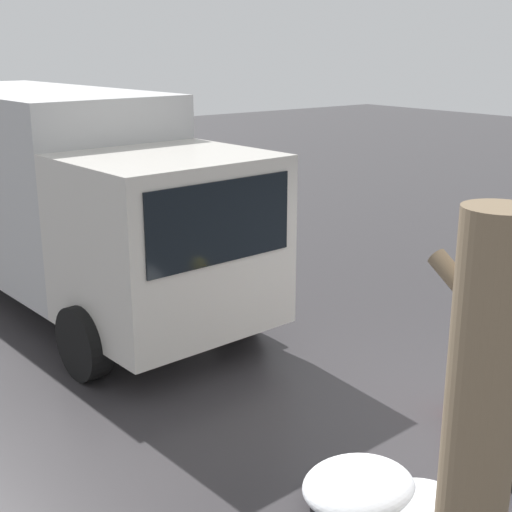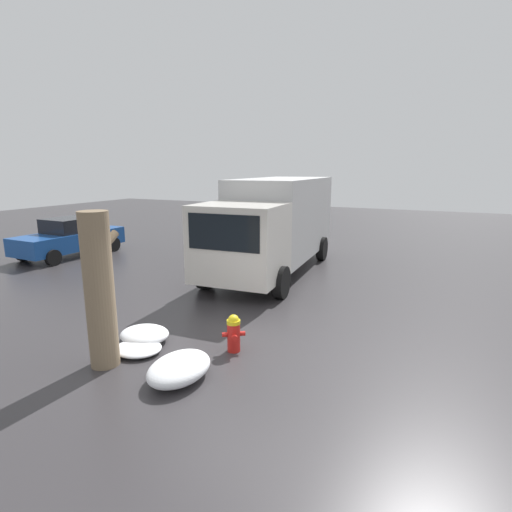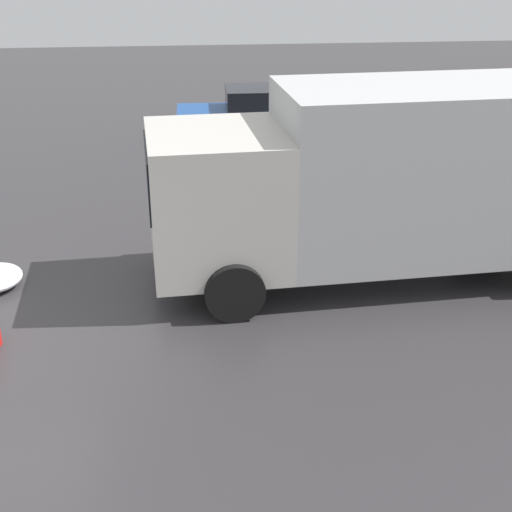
% 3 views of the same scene
% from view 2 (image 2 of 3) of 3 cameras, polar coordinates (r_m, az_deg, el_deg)
% --- Properties ---
extents(ground_plane, '(60.00, 60.00, 0.00)m').
position_cam_2_polar(ground_plane, '(8.06, -3.18, -13.36)').
color(ground_plane, '#333033').
extents(fire_hydrant, '(0.38, 0.42, 0.75)m').
position_cam_2_polar(fire_hydrant, '(7.89, -3.21, -10.87)').
color(fire_hydrant, red).
rests_on(fire_hydrant, ground_plane).
extents(tree_trunk, '(0.78, 0.51, 2.80)m').
position_cam_2_polar(tree_trunk, '(7.53, -21.45, -4.56)').
color(tree_trunk, '#7F6B51').
rests_on(tree_trunk, ground_plane).
extents(delivery_truck, '(7.67, 2.96, 3.15)m').
position_cam_2_polar(delivery_truck, '(13.67, 2.69, 4.89)').
color(delivery_truck, beige).
rests_on(delivery_truck, ground_plane).
extents(parked_car, '(4.32, 2.01, 1.55)m').
position_cam_2_polar(parked_car, '(17.84, -24.95, 2.51)').
color(parked_car, '#194793').
rests_on(parked_car, ground_plane).
extents(snow_pile_by_hydrant, '(0.91, 1.03, 0.29)m').
position_cam_2_polar(snow_pile_by_hydrant, '(8.70, -15.63, -10.74)').
color(snow_pile_by_hydrant, white).
rests_on(snow_pile_by_hydrant, ground_plane).
extents(snow_pile_curbside, '(1.29, 0.93, 0.40)m').
position_cam_2_polar(snow_pile_curbside, '(7.12, -10.90, -15.46)').
color(snow_pile_curbside, white).
rests_on(snow_pile_curbside, ground_plane).
extents(snow_pile_by_tree, '(0.83, 0.93, 0.17)m').
position_cam_2_polar(snow_pile_by_tree, '(8.28, -16.48, -12.52)').
color(snow_pile_by_tree, white).
rests_on(snow_pile_by_tree, ground_plane).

